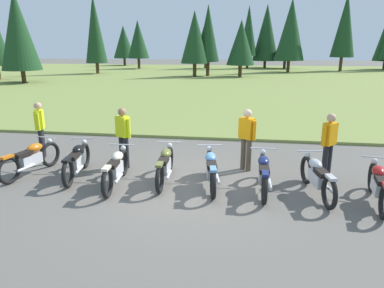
# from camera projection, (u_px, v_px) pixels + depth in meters

# --- Properties ---
(ground_plane) EXTENTS (140.00, 140.00, 0.00)m
(ground_plane) POSITION_uv_depth(u_px,v_px,m) (188.00, 187.00, 8.58)
(ground_plane) COLOR #605B54
(grass_moorland) EXTENTS (80.00, 44.00, 0.10)m
(grass_moorland) POSITION_uv_depth(u_px,v_px,m) (232.00, 79.00, 33.67)
(grass_moorland) COLOR olive
(grass_moorland) RESTS_ON ground
(forest_treeline) EXTENTS (43.15, 28.55, 9.00)m
(forest_treeline) POSITION_uv_depth(u_px,v_px,m) (232.00, 34.00, 41.72)
(forest_treeline) COLOR #47331E
(forest_treeline) RESTS_ON ground
(motorcycle_orange) EXTENTS (0.72, 2.07, 0.88)m
(motorcycle_orange) POSITION_uv_depth(u_px,v_px,m) (31.00, 158.00, 9.28)
(motorcycle_orange) COLOR black
(motorcycle_orange) RESTS_ON ground
(motorcycle_black) EXTENTS (0.65, 2.09, 0.88)m
(motorcycle_black) POSITION_uv_depth(u_px,v_px,m) (77.00, 160.00, 9.12)
(motorcycle_black) COLOR black
(motorcycle_black) RESTS_ON ground
(motorcycle_cream) EXTENTS (0.62, 2.10, 0.88)m
(motorcycle_cream) POSITION_uv_depth(u_px,v_px,m) (116.00, 168.00, 8.55)
(motorcycle_cream) COLOR black
(motorcycle_cream) RESTS_ON ground
(motorcycle_olive) EXTENTS (0.62, 2.10, 0.88)m
(motorcycle_olive) POSITION_uv_depth(u_px,v_px,m) (165.00, 165.00, 8.79)
(motorcycle_olive) COLOR black
(motorcycle_olive) RESTS_ON ground
(motorcycle_sky_blue) EXTENTS (0.67, 2.09, 0.88)m
(motorcycle_sky_blue) POSITION_uv_depth(u_px,v_px,m) (211.00, 169.00, 8.49)
(motorcycle_sky_blue) COLOR black
(motorcycle_sky_blue) RESTS_ON ground
(motorcycle_navy) EXTENTS (0.62, 2.10, 0.88)m
(motorcycle_navy) POSITION_uv_depth(u_px,v_px,m) (263.00, 173.00, 8.22)
(motorcycle_navy) COLOR black
(motorcycle_navy) RESTS_ON ground
(motorcycle_silver) EXTENTS (0.68, 2.09, 0.88)m
(motorcycle_silver) POSITION_uv_depth(u_px,v_px,m) (317.00, 177.00, 8.01)
(motorcycle_silver) COLOR black
(motorcycle_silver) RESTS_ON ground
(motorcycle_red) EXTENTS (0.62, 2.09, 0.88)m
(motorcycle_red) POSITION_uv_depth(u_px,v_px,m) (379.00, 185.00, 7.56)
(motorcycle_red) COLOR black
(motorcycle_red) RESTS_ON ground
(rider_near_row_end) EXTENTS (0.34, 0.52, 1.67)m
(rider_near_row_end) POSITION_uv_depth(u_px,v_px,m) (40.00, 126.00, 10.57)
(rider_near_row_end) COLOR black
(rider_near_row_end) RESTS_ON ground
(rider_checking_bike) EXTENTS (0.41, 0.43, 1.67)m
(rider_checking_bike) POSITION_uv_depth(u_px,v_px,m) (329.00, 142.00, 8.91)
(rider_checking_bike) COLOR black
(rider_checking_bike) RESTS_ON ground
(rider_in_hivis_vest) EXTENTS (0.49, 0.36, 1.67)m
(rider_in_hivis_vest) POSITION_uv_depth(u_px,v_px,m) (123.00, 134.00, 9.67)
(rider_in_hivis_vest) COLOR black
(rider_in_hivis_vest) RESTS_ON ground
(rider_with_back_turned) EXTENTS (0.47, 0.39, 1.67)m
(rider_with_back_turned) POSITION_uv_depth(u_px,v_px,m) (247.00, 136.00, 9.47)
(rider_with_back_turned) COLOR #4C4233
(rider_with_back_turned) RESTS_ON ground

